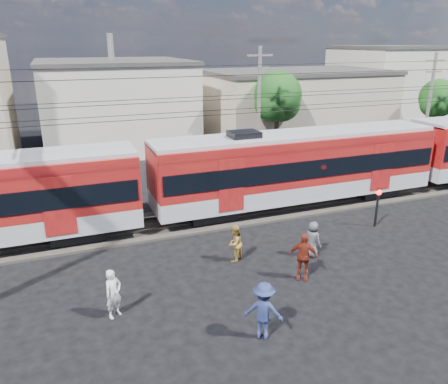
{
  "coord_description": "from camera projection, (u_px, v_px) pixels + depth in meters",
  "views": [
    {
      "loc": [
        -6.93,
        -11.97,
        8.79
      ],
      "look_at": [
        -0.39,
        5.0,
        2.48
      ],
      "focal_mm": 35.0,
      "sensor_mm": 36.0,
      "label": 1
    }
  ],
  "objects": [
    {
      "name": "commuter_train",
      "position": [
        301.0,
        164.0,
        23.84
      ],
      "size": [
        50.3,
        3.08,
        4.17
      ],
      "color": "black",
      "rests_on": "ground"
    },
    {
      "name": "crossing_signal",
      "position": [
        378.0,
        200.0,
        21.41
      ],
      "size": [
        0.29,
        0.29,
        1.99
      ],
      "color": "black",
      "rests_on": "ground"
    },
    {
      "name": "pedestrian_c",
      "position": [
        264.0,
        311.0,
        13.39
      ],
      "size": [
        1.41,
        1.27,
        1.9
      ],
      "primitive_type": "imported",
      "rotation": [
        0.0,
        0.0,
        2.55
      ],
      "color": "navy",
      "rests_on": "ground"
    },
    {
      "name": "tree_near",
      "position": [
        279.0,
        98.0,
        33.33
      ],
      "size": [
        3.82,
        3.64,
        6.72
      ],
      "color": "#382619",
      "rests_on": "ground"
    },
    {
      "name": "ground",
      "position": [
        284.0,
        298.0,
        15.78
      ],
      "size": [
        120.0,
        120.0,
        0.0
      ],
      "primitive_type": "plane",
      "color": "black",
      "rests_on": "ground"
    },
    {
      "name": "utility_pole_east",
      "position": [
        429.0,
        103.0,
        33.52
      ],
      "size": [
        1.8,
        0.24,
        8.0
      ],
      "color": "slate",
      "rests_on": "ground"
    },
    {
      "name": "pedestrian_e",
      "position": [
        312.0,
        239.0,
        18.59
      ],
      "size": [
        0.79,
        0.91,
        1.58
      ],
      "primitive_type": "imported",
      "rotation": [
        0.0,
        0.0,
        2.02
      ],
      "color": "#525258",
      "rests_on": "ground"
    },
    {
      "name": "building_east",
      "position": [
        387.0,
        85.0,
        48.62
      ],
      "size": [
        10.2,
        10.2,
        8.3
      ],
      "color": "beige",
      "rests_on": "ground"
    },
    {
      "name": "pedestrian_d",
      "position": [
        303.0,
        256.0,
        16.75
      ],
      "size": [
        1.19,
        1.02,
        1.91
      ],
      "primitive_type": "imported",
      "rotation": [
        0.0,
        0.0,
        -0.6
      ],
      "color": "maroon",
      "rests_on": "ground"
    },
    {
      "name": "catenary",
      "position": [
        14.0,
        133.0,
        18.21
      ],
      "size": [
        70.0,
        9.3,
        7.52
      ],
      "color": "black",
      "rests_on": "ground"
    },
    {
      "name": "tree_far",
      "position": [
        438.0,
        99.0,
        37.77
      ],
      "size": [
        3.36,
        3.12,
        5.76
      ],
      "color": "#382619",
      "rests_on": "ground"
    },
    {
      "name": "building_mideast",
      "position": [
        295.0,
        105.0,
        40.67
      ],
      "size": [
        16.32,
        10.2,
        6.3
      ],
      "color": "#BCA98F",
      "rests_on": "ground"
    },
    {
      "name": "pedestrian_a",
      "position": [
        113.0,
        294.0,
        14.46
      ],
      "size": [
        0.75,
        0.69,
        1.72
      ],
      "primitive_type": "imported",
      "rotation": [
        0.0,
        0.0,
        0.57
      ],
      "color": "white",
      "rests_on": "ground"
    },
    {
      "name": "car_silver",
      "position": [
        435.0,
        148.0,
        34.78
      ],
      "size": [
        4.14,
        1.99,
        1.37
      ],
      "primitive_type": "imported",
      "rotation": [
        0.0,
        0.0,
        1.67
      ],
      "color": "#A9ACB0",
      "rests_on": "ground"
    },
    {
      "name": "rail_far",
      "position": [
        206.0,
        210.0,
        23.44
      ],
      "size": [
        70.0,
        0.12,
        0.12
      ],
      "primitive_type": "cube",
      "color": "#59544C",
      "rests_on": "track_bed"
    },
    {
      "name": "pedestrian_b",
      "position": [
        235.0,
        243.0,
        18.19
      ],
      "size": [
        0.99,
        0.94,
        1.6
      ],
      "primitive_type": "imported",
      "rotation": [
        0.0,
        0.0,
        3.75
      ],
      "color": "#B99339",
      "rests_on": "ground"
    },
    {
      "name": "utility_pole_mid",
      "position": [
        259.0,
        107.0,
        29.56
      ],
      "size": [
        1.8,
        0.24,
        8.5
      ],
      "color": "slate",
      "rests_on": "ground"
    },
    {
      "name": "building_midwest",
      "position": [
        115.0,
        104.0,
        37.71
      ],
      "size": [
        12.24,
        12.24,
        7.3
      ],
      "color": "beige",
      "rests_on": "ground"
    },
    {
      "name": "track_bed",
      "position": [
        210.0,
        217.0,
        22.82
      ],
      "size": [
        70.0,
        3.4,
        0.12
      ],
      "primitive_type": "cube",
      "color": "#2D2823",
      "rests_on": "ground"
    },
    {
      "name": "rail_near",
      "position": [
        215.0,
        220.0,
        22.12
      ],
      "size": [
        70.0,
        0.12,
        0.12
      ],
      "primitive_type": "cube",
      "color": "#59544C",
      "rests_on": "track_bed"
    }
  ]
}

